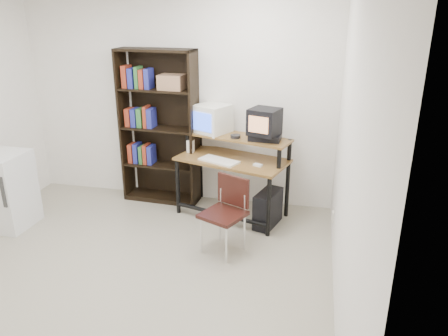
% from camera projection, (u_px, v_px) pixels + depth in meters
% --- Properties ---
extents(floor, '(4.00, 4.00, 0.01)m').
position_uv_depth(floor, '(119.00, 279.00, 4.17)').
color(floor, '#ABA48E').
rests_on(floor, ground).
extents(back_wall, '(4.00, 0.01, 2.60)m').
position_uv_depth(back_wall, '(178.00, 102.00, 5.55)').
color(back_wall, white).
rests_on(back_wall, floor).
extents(right_wall, '(0.01, 4.00, 2.60)m').
position_uv_depth(right_wall, '(349.00, 166.00, 3.32)').
color(right_wall, white).
rests_on(right_wall, floor).
extents(computer_desk, '(1.43, 0.99, 0.98)m').
position_uv_depth(computer_desk, '(233.00, 161.00, 5.23)').
color(computer_desk, brown).
rests_on(computer_desk, floor).
extents(crt_monitor, '(0.50, 0.50, 0.35)m').
position_uv_depth(crt_monitor, '(212.00, 119.00, 5.33)').
color(crt_monitor, white).
rests_on(crt_monitor, computer_desk).
extents(vcr, '(0.37, 0.28, 0.08)m').
position_uv_depth(vcr, '(265.00, 137.00, 5.06)').
color(vcr, black).
rests_on(vcr, computer_desk).
extents(crt_tv, '(0.40, 0.40, 0.30)m').
position_uv_depth(crt_tv, '(264.00, 122.00, 4.98)').
color(crt_tv, black).
rests_on(crt_tv, vcr).
extents(cd_spindle, '(0.15, 0.15, 0.05)m').
position_uv_depth(cd_spindle, '(235.00, 137.00, 5.13)').
color(cd_spindle, '#26262B').
rests_on(cd_spindle, computer_desk).
extents(keyboard, '(0.51, 0.38, 0.03)m').
position_uv_depth(keyboard, '(219.00, 161.00, 5.10)').
color(keyboard, white).
rests_on(keyboard, computer_desk).
extents(mousepad, '(0.28, 0.26, 0.01)m').
position_uv_depth(mousepad, '(257.00, 167.00, 4.96)').
color(mousepad, black).
rests_on(mousepad, computer_desk).
extents(mouse, '(0.12, 0.09, 0.03)m').
position_uv_depth(mouse, '(258.00, 165.00, 4.95)').
color(mouse, white).
rests_on(mouse, mousepad).
extents(desk_speaker, '(0.09, 0.08, 0.17)m').
position_uv_depth(desk_speaker, '(191.00, 147.00, 5.40)').
color(desk_speaker, white).
rests_on(desk_speaker, computer_desk).
extents(pc_tower, '(0.32, 0.49, 0.42)m').
position_uv_depth(pc_tower, '(268.00, 209.00, 5.12)').
color(pc_tower, black).
rests_on(pc_tower, floor).
extents(school_chair, '(0.53, 0.53, 0.80)m').
position_uv_depth(school_chair, '(227.00, 207.00, 4.51)').
color(school_chair, black).
rests_on(school_chair, floor).
extents(bookshelf, '(1.00, 0.39, 1.97)m').
position_uv_depth(bookshelf, '(160.00, 126.00, 5.56)').
color(bookshelf, black).
rests_on(bookshelf, floor).
extents(mini_fridge, '(0.54, 0.55, 0.89)m').
position_uv_depth(mini_fridge, '(5.00, 190.00, 5.04)').
color(mini_fridge, white).
rests_on(mini_fridge, floor).
extents(wall_outlet, '(0.02, 0.08, 0.12)m').
position_uv_depth(wall_outlet, '(333.00, 217.00, 4.73)').
color(wall_outlet, beige).
rests_on(wall_outlet, right_wall).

